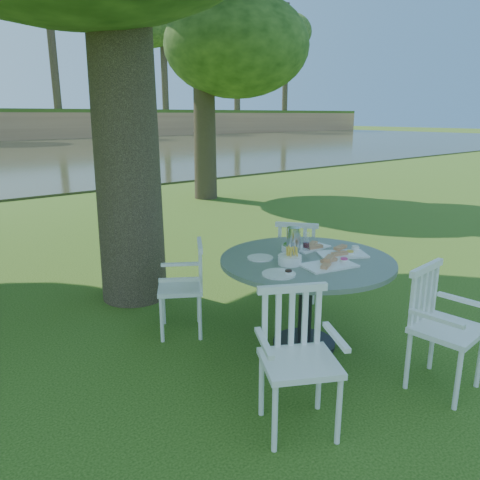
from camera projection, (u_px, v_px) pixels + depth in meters
name	position (u px, v px, depth m)	size (l,w,h in m)	color
ground	(253.00, 326.00, 4.65)	(140.00, 140.00, 0.00)	#21410D
table	(306.00, 274.00, 4.09)	(1.51, 1.51, 0.83)	black
chair_ne	(297.00, 254.00, 5.19)	(0.62, 0.63, 0.91)	white
chair_nw	(189.00, 280.00, 4.42)	(0.59, 0.60, 0.88)	white
chair_sw	(296.00, 347.00, 3.09)	(0.63, 0.62, 0.94)	white
chair_se	(436.00, 317.00, 3.54)	(0.51, 0.48, 0.94)	white
tableware	(303.00, 253.00, 4.06)	(1.18, 0.81, 0.25)	white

